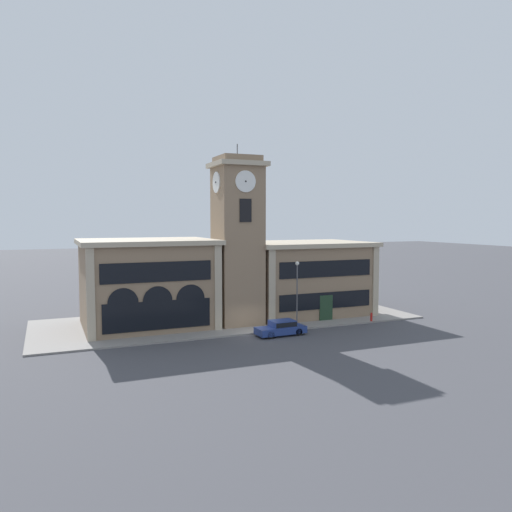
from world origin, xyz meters
name	(u,v)px	position (x,y,z in m)	size (l,w,h in m)	color
ground_plane	(256,334)	(0.00, 0.00, 0.00)	(300.00, 300.00, 0.00)	#424247
sidewalk_kerb	(230,319)	(0.00, 7.09, 0.07)	(38.77, 14.18, 0.15)	gray
clock_tower	(238,241)	(0.00, 4.69, 8.37)	(4.93, 4.93, 17.85)	#897056
town_hall_left_wing	(147,283)	(-8.45, 7.34, 4.31)	(12.76, 10.30, 8.57)	#897056
town_hall_right_wing	(304,278)	(8.90, 7.35, 4.04)	(13.67, 10.30, 8.03)	#897056
parked_car_near	(281,327)	(1.97, -1.22, 0.72)	(4.66, 2.01, 1.37)	navy
street_lamp	(297,285)	(4.41, 0.40, 4.27)	(0.36, 0.36, 6.37)	#4C4C51
fire_hydrant	(371,317)	(12.89, 0.25, 0.57)	(0.22, 0.22, 0.87)	red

